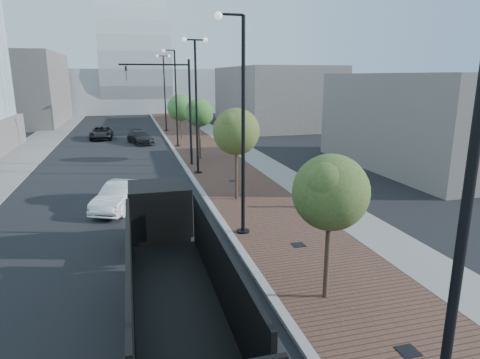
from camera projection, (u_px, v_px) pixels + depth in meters
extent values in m
cube|color=#4C2D23|center=(197.00, 137.00, 47.25)|extent=(7.00, 140.00, 0.12)
cube|color=slate|center=(220.00, 136.00, 47.93)|extent=(2.40, 140.00, 0.13)
cube|color=gray|center=(166.00, 138.00, 46.37)|extent=(0.30, 140.00, 0.14)
cube|color=slate|center=(39.00, 143.00, 43.09)|extent=(4.00, 140.00, 0.12)
cube|color=black|center=(157.00, 212.00, 16.80)|extent=(2.18, 2.27, 2.26)
cube|color=black|center=(156.00, 218.00, 18.39)|extent=(2.09, 0.44, 1.13)
cube|color=black|center=(161.00, 239.00, 15.53)|extent=(2.17, 0.70, 0.43)
cube|color=black|center=(178.00, 320.00, 10.38)|extent=(2.11, 8.00, 0.30)
cube|color=black|center=(178.00, 307.00, 10.29)|extent=(2.20, 8.00, 0.10)
cube|color=black|center=(130.00, 281.00, 9.81)|extent=(0.13, 7.99, 1.74)
cube|color=black|center=(220.00, 270.00, 10.35)|extent=(0.13, 7.99, 1.74)
cube|color=black|center=(161.00, 216.00, 14.34)|extent=(2.17, 0.11, 1.74)
cylinder|color=black|center=(136.00, 243.00, 16.26)|extent=(0.26, 0.96, 0.96)
cylinder|color=silver|center=(136.00, 243.00, 16.26)|extent=(0.30, 0.52, 0.52)
cylinder|color=black|center=(183.00, 238.00, 16.71)|extent=(0.26, 0.96, 0.96)
cylinder|color=silver|center=(183.00, 238.00, 16.71)|extent=(0.30, 0.52, 0.52)
cylinder|color=black|center=(135.00, 229.00, 17.76)|extent=(0.26, 0.96, 0.96)
cylinder|color=silver|center=(135.00, 229.00, 17.76)|extent=(0.30, 0.52, 0.52)
cylinder|color=black|center=(178.00, 225.00, 18.21)|extent=(0.26, 0.96, 0.96)
cylinder|color=silver|center=(178.00, 225.00, 18.21)|extent=(0.30, 0.52, 0.52)
cylinder|color=black|center=(138.00, 281.00, 13.26)|extent=(0.26, 0.96, 0.96)
cylinder|color=silver|center=(138.00, 281.00, 13.26)|extent=(0.30, 0.52, 0.52)
cylinder|color=black|center=(195.00, 274.00, 13.71)|extent=(0.26, 0.96, 0.96)
cylinder|color=silver|center=(195.00, 274.00, 13.71)|extent=(0.30, 0.52, 0.52)
cylinder|color=black|center=(137.00, 265.00, 14.38)|extent=(0.26, 0.96, 0.96)
cylinder|color=silver|center=(137.00, 265.00, 14.38)|extent=(0.30, 0.52, 0.52)
cylinder|color=black|center=(190.00, 259.00, 14.84)|extent=(0.26, 0.96, 0.96)
cylinder|color=silver|center=(190.00, 259.00, 14.84)|extent=(0.30, 0.52, 0.52)
imported|color=silver|center=(121.00, 196.00, 21.77)|extent=(3.15, 4.59, 1.43)
imported|color=black|center=(101.00, 133.00, 46.11)|extent=(2.43, 5.03, 1.38)
imported|color=black|center=(140.00, 137.00, 43.02)|extent=(2.96, 4.82, 1.30)
imported|color=black|center=(317.00, 193.00, 21.69)|extent=(0.70, 0.53, 1.73)
cylinder|color=black|center=(463.00, 231.00, 6.06)|extent=(0.16, 0.16, 9.00)
cylinder|color=black|center=(243.00, 232.00, 18.40)|extent=(0.56, 0.56, 0.20)
cylinder|color=black|center=(243.00, 130.00, 17.31)|extent=(0.16, 0.16, 9.00)
cylinder|color=black|center=(231.00, 14.00, 16.09)|extent=(1.00, 0.10, 0.10)
sphere|color=silver|center=(218.00, 16.00, 15.98)|extent=(0.32, 0.32, 0.32)
cylinder|color=black|center=(198.00, 173.00, 29.65)|extent=(0.56, 0.56, 0.20)
cylinder|color=black|center=(196.00, 109.00, 28.55)|extent=(0.16, 0.16, 9.00)
cylinder|color=black|center=(195.00, 40.00, 27.46)|extent=(1.40, 0.10, 0.10)
sphere|color=silver|center=(184.00, 40.00, 27.29)|extent=(0.32, 0.32, 0.32)
sphere|color=silver|center=(205.00, 40.00, 27.64)|extent=(0.32, 0.32, 0.32)
cylinder|color=black|center=(178.00, 146.00, 40.89)|extent=(0.56, 0.56, 0.20)
cylinder|color=black|center=(176.00, 99.00, 39.79)|extent=(0.16, 0.16, 9.00)
cylinder|color=black|center=(169.00, 50.00, 38.58)|extent=(1.00, 0.10, 0.10)
sphere|color=silver|center=(164.00, 51.00, 38.47)|extent=(0.32, 0.32, 0.32)
cylinder|color=black|center=(166.00, 131.00, 52.13)|extent=(0.56, 0.56, 0.20)
cylinder|color=black|center=(165.00, 94.00, 51.04)|extent=(0.16, 0.16, 9.00)
cylinder|color=black|center=(163.00, 56.00, 49.95)|extent=(1.40, 0.10, 0.10)
sphere|color=silver|center=(157.00, 56.00, 49.77)|extent=(0.32, 0.32, 0.32)
sphere|color=silver|center=(169.00, 56.00, 50.12)|extent=(0.32, 0.32, 0.32)
cylinder|color=black|center=(190.00, 114.00, 31.51)|extent=(0.18, 0.18, 8.00)
cylinder|color=black|center=(154.00, 65.00, 30.01)|extent=(5.00, 0.12, 0.12)
imported|color=black|center=(126.00, 73.00, 29.65)|extent=(0.16, 0.20, 1.00)
cylinder|color=#382619|center=(327.00, 251.00, 12.66)|extent=(0.16, 0.16, 3.27)
sphere|color=#374D1A|center=(331.00, 192.00, 12.21)|extent=(2.27, 2.27, 2.27)
sphere|color=#374D1A|center=(338.00, 196.00, 12.65)|extent=(1.59, 1.59, 1.59)
sphere|color=#374D1A|center=(326.00, 185.00, 11.77)|extent=(1.36, 1.36, 1.36)
cylinder|color=#382619|center=(236.00, 169.00, 22.92)|extent=(0.16, 0.16, 3.64)
sphere|color=#43551D|center=(236.00, 132.00, 22.42)|extent=(2.53, 2.53, 2.53)
sphere|color=#43551D|center=(242.00, 135.00, 22.86)|extent=(1.77, 1.77, 1.77)
sphere|color=#43551D|center=(232.00, 126.00, 21.97)|extent=(1.52, 1.52, 1.52)
cylinder|color=#382619|center=(200.00, 138.00, 34.16)|extent=(0.16, 0.16, 3.66)
sphere|color=#2E6322|center=(199.00, 113.00, 33.66)|extent=(2.29, 2.29, 2.29)
sphere|color=#2E6322|center=(203.00, 115.00, 34.10)|extent=(1.60, 1.60, 1.60)
sphere|color=#2E6322|center=(196.00, 108.00, 33.21)|extent=(1.37, 1.37, 1.37)
cylinder|color=#382619|center=(181.00, 125.00, 45.46)|extent=(0.16, 0.16, 3.23)
sphere|color=#2C6623|center=(180.00, 108.00, 45.01)|extent=(2.84, 2.84, 2.84)
sphere|color=#2C6623|center=(184.00, 110.00, 45.45)|extent=(1.99, 1.99, 1.99)
sphere|color=#2C6623|center=(178.00, 105.00, 44.58)|extent=(1.71, 1.71, 1.71)
cube|color=#A7AEB1|center=(135.00, 90.00, 87.07)|extent=(50.00, 28.00, 8.00)
cube|color=#665F5C|center=(8.00, 89.00, 58.87)|extent=(14.00, 20.00, 10.00)
cube|color=#69625E|center=(273.00, 96.00, 58.82)|extent=(12.00, 22.00, 8.00)
cube|color=slate|center=(430.00, 121.00, 31.34)|extent=(10.00, 16.00, 7.00)
cube|color=black|center=(408.00, 351.00, 10.42)|extent=(0.50, 0.50, 0.02)
cube|color=black|center=(299.00, 245.00, 16.97)|extent=(0.50, 0.50, 0.02)
cube|color=black|center=(233.00, 181.00, 27.28)|extent=(0.50, 0.50, 0.02)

